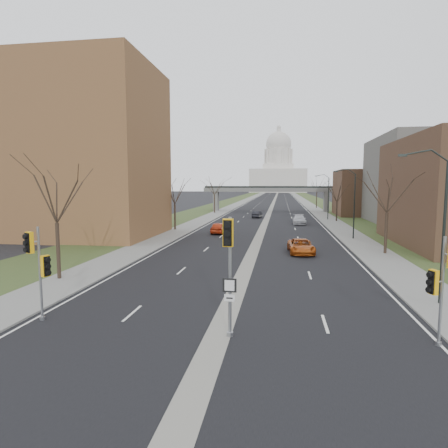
% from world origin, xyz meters
% --- Properties ---
extents(ground, '(700.00, 700.00, 0.00)m').
position_xyz_m(ground, '(0.00, 0.00, 0.00)').
color(ground, black).
rests_on(ground, ground).
extents(road_surface, '(20.00, 600.00, 0.01)m').
position_xyz_m(road_surface, '(0.00, 150.00, 0.01)').
color(road_surface, black).
rests_on(road_surface, ground).
extents(median_strip, '(1.20, 600.00, 0.02)m').
position_xyz_m(median_strip, '(0.00, 150.00, 0.00)').
color(median_strip, gray).
rests_on(median_strip, ground).
extents(sidewalk_right, '(4.00, 600.00, 0.12)m').
position_xyz_m(sidewalk_right, '(12.00, 150.00, 0.06)').
color(sidewalk_right, gray).
rests_on(sidewalk_right, ground).
extents(sidewalk_left, '(4.00, 600.00, 0.12)m').
position_xyz_m(sidewalk_left, '(-12.00, 150.00, 0.06)').
color(sidewalk_left, gray).
rests_on(sidewalk_left, ground).
extents(grass_verge_right, '(8.00, 600.00, 0.10)m').
position_xyz_m(grass_verge_right, '(18.00, 150.00, 0.05)').
color(grass_verge_right, '#2D411E').
rests_on(grass_verge_right, ground).
extents(grass_verge_left, '(8.00, 600.00, 0.10)m').
position_xyz_m(grass_verge_left, '(-18.00, 150.00, 0.05)').
color(grass_verge_left, '#2D411E').
rests_on(grass_verge_left, ground).
extents(apartment_building, '(25.00, 16.00, 22.00)m').
position_xyz_m(apartment_building, '(-26.00, 30.00, 11.00)').
color(apartment_building, brown).
rests_on(apartment_building, ground).
extents(commercial_block_mid, '(18.00, 22.00, 15.00)m').
position_xyz_m(commercial_block_mid, '(28.00, 52.00, 7.50)').
color(commercial_block_mid, '#63615B').
rests_on(commercial_block_mid, ground).
extents(commercial_block_far, '(14.00, 14.00, 10.00)m').
position_xyz_m(commercial_block_far, '(22.00, 70.00, 5.00)').
color(commercial_block_far, '#513726').
rests_on(commercial_block_far, ground).
extents(pedestrian_bridge, '(34.00, 3.00, 6.45)m').
position_xyz_m(pedestrian_bridge, '(0.00, 80.00, 4.84)').
color(pedestrian_bridge, slate).
rests_on(pedestrian_bridge, ground).
extents(capitol, '(48.00, 42.00, 55.75)m').
position_xyz_m(capitol, '(0.00, 320.00, 18.60)').
color(capitol, silver).
rests_on(capitol, ground).
extents(streetlight_near, '(2.61, 0.20, 8.70)m').
position_xyz_m(streetlight_near, '(10.99, 6.00, 6.95)').
color(streetlight_near, black).
rests_on(streetlight_near, sidewalk_right).
extents(streetlight_mid, '(2.61, 0.20, 8.70)m').
position_xyz_m(streetlight_mid, '(10.99, 32.00, 6.95)').
color(streetlight_mid, black).
rests_on(streetlight_mid, sidewalk_right).
extents(streetlight_far, '(2.61, 0.20, 8.70)m').
position_xyz_m(streetlight_far, '(10.99, 58.00, 6.95)').
color(streetlight_far, black).
rests_on(streetlight_far, sidewalk_right).
extents(tree_left_a, '(7.20, 7.20, 9.40)m').
position_xyz_m(tree_left_a, '(-13.00, 8.00, 6.64)').
color(tree_left_a, '#382B21').
rests_on(tree_left_a, sidewalk_left).
extents(tree_left_b, '(6.75, 6.75, 8.81)m').
position_xyz_m(tree_left_b, '(-13.00, 38.00, 6.23)').
color(tree_left_b, '#382B21').
rests_on(tree_left_b, sidewalk_left).
extents(tree_left_c, '(7.65, 7.65, 9.99)m').
position_xyz_m(tree_left_c, '(-13.00, 72.00, 7.04)').
color(tree_left_c, '#382B21').
rests_on(tree_left_c, sidewalk_left).
extents(tree_right_a, '(7.20, 7.20, 9.40)m').
position_xyz_m(tree_right_a, '(13.00, 22.00, 6.64)').
color(tree_right_a, '#382B21').
rests_on(tree_right_a, sidewalk_right).
extents(tree_right_b, '(6.30, 6.30, 8.22)m').
position_xyz_m(tree_right_b, '(13.00, 55.00, 5.82)').
color(tree_right_b, '#382B21').
rests_on(tree_right_b, sidewalk_right).
extents(tree_right_c, '(7.65, 7.65, 9.99)m').
position_xyz_m(tree_right_c, '(13.00, 95.00, 7.04)').
color(tree_right_c, '#382B21').
rests_on(tree_right_c, sidewalk_right).
extents(signal_pole_left, '(1.08, 0.80, 4.78)m').
position_xyz_m(signal_pole_left, '(-9.05, 0.20, 3.13)').
color(signal_pole_left, gray).
rests_on(signal_pole_left, ground).
extents(signal_pole_median, '(0.63, 0.88, 5.44)m').
position_xyz_m(signal_pole_median, '(0.55, -0.49, 3.79)').
color(signal_pole_median, gray).
rests_on(signal_pole_median, ground).
extents(signal_pole_right, '(1.08, 0.79, 4.72)m').
position_xyz_m(signal_pole_right, '(9.41, -0.05, 3.09)').
color(signal_pole_right, gray).
rests_on(signal_pole_right, ground).
extents(car_left_near, '(1.88, 4.66, 1.58)m').
position_xyz_m(car_left_near, '(-5.87, 35.31, 0.79)').
color(car_left_near, red).
rests_on(car_left_near, ground).
extents(car_left_far, '(1.99, 4.39, 1.40)m').
position_xyz_m(car_left_far, '(-2.05, 60.91, 0.70)').
color(car_left_far, black).
rests_on(car_left_far, ground).
extents(car_right_near, '(2.72, 5.31, 1.44)m').
position_xyz_m(car_right_near, '(4.81, 21.25, 0.72)').
color(car_right_near, '#AB4A12').
rests_on(car_right_near, ground).
extents(car_right_mid, '(2.23, 5.43, 1.57)m').
position_xyz_m(car_right_mid, '(5.95, 49.45, 0.79)').
color(car_right_mid, '#A9ABB1').
rests_on(car_right_mid, ground).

